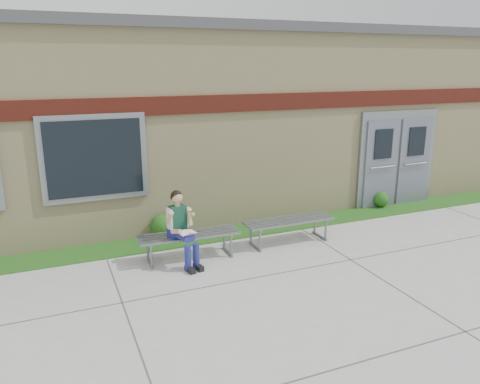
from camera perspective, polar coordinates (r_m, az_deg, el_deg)
name	(u,v)px	position (r m, az deg, el deg)	size (l,w,h in m)	color
ground	(317,281)	(7.72, 9.43, -10.70)	(80.00, 80.00, 0.00)	#9E9E99
grass_strip	(251,229)	(9.83, 1.39, -4.59)	(16.00, 0.80, 0.02)	#194712
school_building	(199,113)	(12.47, -5.00, 9.52)	(16.20, 6.22, 4.20)	beige
bench_left	(189,239)	(8.38, -6.19, -5.76)	(1.81, 0.58, 0.46)	slate
bench_right	(289,225)	(9.10, 5.98, -4.00)	(1.79, 0.51, 0.47)	slate
girl	(182,226)	(8.04, -7.14, -4.19)	(0.50, 0.78, 1.30)	navy
shrub_mid	(163,226)	(9.42, -9.40, -4.09)	(0.48, 0.48, 0.48)	#194712
shrub_east	(381,199)	(11.78, 16.77, -0.83)	(0.38, 0.38, 0.38)	#194712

